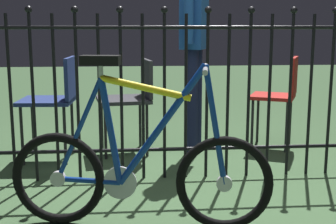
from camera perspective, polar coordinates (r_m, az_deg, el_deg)
ground_plane at (r=2.84m, az=4.10°, el=-11.57°), size 20.00×20.00×0.00m
iron_fence at (r=3.21m, az=1.79°, el=2.76°), size 4.00×0.07×1.27m
bicycle at (r=2.47m, az=-3.55°, el=-7.18°), size 1.39×0.40×0.92m
chair_charcoal at (r=3.91m, az=-4.47°, el=2.19°), size 0.49×0.48×0.79m
chair_red at (r=4.15m, az=13.78°, el=2.46°), size 0.49×0.49×0.81m
chair_navy at (r=3.78m, az=-13.67°, el=2.01°), size 0.44×0.43×0.83m
person_visitor at (r=3.85m, az=3.25°, el=10.52°), size 0.27×0.45×1.76m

